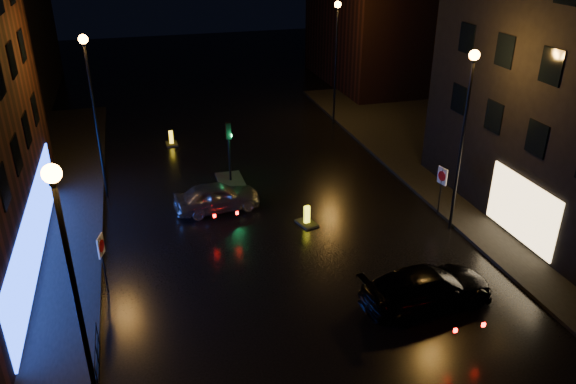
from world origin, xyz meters
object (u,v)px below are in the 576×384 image
at_px(silver_hatchback, 217,197).
at_px(dark_sedan, 427,288).
at_px(road_sign_left, 102,251).
at_px(road_sign_right, 442,180).
at_px(bollard_near, 307,220).
at_px(bollard_far, 171,142).
at_px(traffic_signal, 230,174).

xyz_separation_m(silver_hatchback, dark_sedan, (6.30, -9.84, 0.03)).
distance_m(road_sign_left, road_sign_right, 15.77).
height_order(silver_hatchback, road_sign_right, road_sign_right).
bearing_deg(road_sign_left, bollard_near, 35.29).
distance_m(bollard_far, road_sign_left, 16.17).
bearing_deg(traffic_signal, bollard_near, -65.58).
bearing_deg(silver_hatchback, traffic_signal, -27.35).
bearing_deg(silver_hatchback, dark_sedan, -152.98).
xyz_separation_m(dark_sedan, road_sign_left, (-11.58, 4.12, 1.13)).
height_order(silver_hatchback, road_sign_left, road_sign_left).
distance_m(silver_hatchback, road_sign_left, 7.87).
distance_m(silver_hatchback, dark_sedan, 11.68).
relative_size(dark_sedan, road_sign_left, 2.07).
distance_m(silver_hatchback, bollard_far, 10.00).
xyz_separation_m(dark_sedan, bollard_far, (-7.68, 19.73, -0.55)).
relative_size(dark_sedan, road_sign_right, 2.04).
height_order(bollard_near, road_sign_left, road_sign_left).
bearing_deg(bollard_far, silver_hatchback, -83.75).
relative_size(traffic_signal, road_sign_left, 1.37).
bearing_deg(road_sign_left, road_sign_right, 24.58).
bearing_deg(dark_sedan, road_sign_right, -38.08).
bearing_deg(dark_sedan, road_sign_left, 65.04).
bearing_deg(bollard_far, bollard_near, -69.00).
xyz_separation_m(traffic_signal, bollard_near, (2.62, -5.76, -0.29)).
relative_size(bollard_far, road_sign_left, 0.43).
bearing_deg(bollard_near, silver_hatchback, 129.34).
bearing_deg(road_sign_right, silver_hatchback, -30.67).
xyz_separation_m(road_sign_left, road_sign_right, (15.62, 2.16, 0.03)).
relative_size(traffic_signal, bollard_near, 2.75).
relative_size(silver_hatchback, bollard_far, 3.93).
height_order(dark_sedan, bollard_near, dark_sedan).
bearing_deg(bollard_near, road_sign_left, -177.67).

